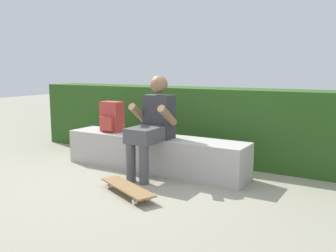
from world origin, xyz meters
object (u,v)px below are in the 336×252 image
(bench_main, at_px, (154,153))
(skateboard_near_person, at_px, (127,188))
(backpack_on_bench, at_px, (112,117))
(person_skater, at_px, (153,123))

(bench_main, bearing_deg, skateboard_near_person, -73.39)
(bench_main, relative_size, backpack_on_bench, 6.04)
(person_skater, distance_m, backpack_on_bench, 0.81)
(bench_main, distance_m, skateboard_near_person, 0.97)
(person_skater, relative_size, skateboard_near_person, 1.46)
(backpack_on_bench, bearing_deg, bench_main, 0.83)
(person_skater, bearing_deg, bench_main, 120.68)
(skateboard_near_person, xyz_separation_m, backpack_on_bench, (-0.93, 0.91, 0.56))
(bench_main, xyz_separation_m, backpack_on_bench, (-0.65, -0.01, 0.41))
(skateboard_near_person, distance_m, backpack_on_bench, 1.41)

